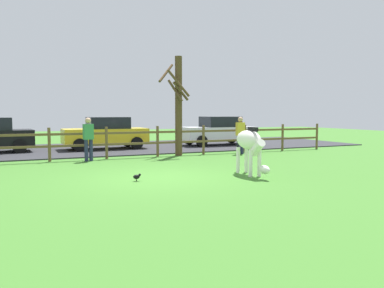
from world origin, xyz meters
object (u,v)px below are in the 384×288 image
at_px(parked_car_white, 218,131).
at_px(visitor_right_of_tree, 88,137).
at_px(visitor_left_of_tree, 240,134).
at_px(zebra, 250,144).
at_px(parked_car_yellow, 106,133).
at_px(crow_on_grass, 137,177).
at_px(bare_tree, 178,103).

relative_size(parked_car_white, visitor_right_of_tree, 2.45).
bearing_deg(visitor_left_of_tree, visitor_right_of_tree, 178.66).
bearing_deg(zebra, parked_car_yellow, 103.66).
relative_size(crow_on_grass, visitor_right_of_tree, 0.13).
bearing_deg(zebra, visitor_right_of_tree, 125.87).
distance_m(bare_tree, zebra, 5.80).
distance_m(crow_on_grass, visitor_left_of_tree, 7.72).
bearing_deg(crow_on_grass, parked_car_white, 51.21).
bearing_deg(zebra, parked_car_white, 67.45).
relative_size(bare_tree, parked_car_yellow, 1.04).
relative_size(bare_tree, parked_car_white, 1.04).
height_order(bare_tree, crow_on_grass, bare_tree).
relative_size(visitor_left_of_tree, visitor_right_of_tree, 1.00).
relative_size(crow_on_grass, visitor_left_of_tree, 0.13).
bearing_deg(parked_car_white, parked_car_yellow, 178.01).
distance_m(crow_on_grass, parked_car_yellow, 9.17).
bearing_deg(crow_on_grass, bare_tree, 57.97).
relative_size(bare_tree, zebra, 2.16).
height_order(parked_car_white, visitor_right_of_tree, visitor_right_of_tree).
xyz_separation_m(parked_car_yellow, parked_car_white, (6.12, -0.21, 0.00)).
xyz_separation_m(bare_tree, visitor_right_of_tree, (-3.81, -0.42, -1.31)).
distance_m(bare_tree, crow_on_grass, 6.61).
height_order(crow_on_grass, visitor_right_of_tree, visitor_right_of_tree).
bearing_deg(zebra, visitor_left_of_tree, 61.70).
distance_m(bare_tree, parked_car_white, 5.39).
height_order(bare_tree, visitor_right_of_tree, bare_tree).
relative_size(bare_tree, crow_on_grass, 19.49).
relative_size(zebra, crow_on_grass, 9.01).
relative_size(parked_car_yellow, visitor_left_of_tree, 2.45).
distance_m(bare_tree, visitor_right_of_tree, 4.05).
bearing_deg(parked_car_white, crow_on_grass, -128.79).
bearing_deg(parked_car_yellow, zebra, -76.34).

